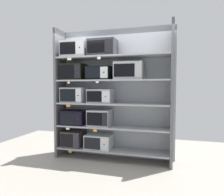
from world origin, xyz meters
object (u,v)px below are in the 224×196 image
at_px(microwave_8, 129,71).
at_px(microwave_1, 99,141).
at_px(microwave_2, 75,117).
at_px(microwave_0, 74,138).
at_px(microwave_10, 103,48).
at_px(microwave_4, 74,95).
at_px(microwave_7, 99,73).
at_px(microwave_6, 74,72).
at_px(microwave_3, 100,118).
at_px(microwave_9, 75,50).
at_px(microwave_5, 101,96).

bearing_deg(microwave_8, microwave_1, -179.96).
bearing_deg(microwave_2, microwave_0, -179.80).
bearing_deg(microwave_10, microwave_2, -179.98).
bearing_deg(microwave_2, microwave_8, 0.01).
height_order(microwave_4, microwave_7, microwave_7).
distance_m(microwave_6, microwave_8, 1.15).
bearing_deg(microwave_4, microwave_10, 0.04).
relative_size(microwave_0, microwave_10, 0.78).
bearing_deg(microwave_1, microwave_6, 179.98).
height_order(microwave_3, microwave_7, microwave_7).
height_order(microwave_0, microwave_2, microwave_2).
xyz_separation_m(microwave_2, microwave_6, (-0.01, 0.00, 0.93)).
bearing_deg(microwave_8, microwave_3, -179.97).
relative_size(microwave_3, microwave_10, 0.82).
bearing_deg(microwave_6, microwave_10, 0.02).
distance_m(microwave_2, microwave_6, 0.93).
bearing_deg(microwave_3, microwave_6, 179.99).
height_order(microwave_6, microwave_9, microwave_9).
bearing_deg(microwave_4, microwave_1, 0.01).
relative_size(microwave_5, microwave_10, 0.90).
relative_size(microwave_6, microwave_10, 0.85).
xyz_separation_m(microwave_1, microwave_4, (-0.53, -0.00, 0.93)).
bearing_deg(microwave_10, microwave_5, -179.75).
xyz_separation_m(microwave_0, microwave_10, (0.64, 0.00, 1.83)).
height_order(microwave_3, microwave_6, microwave_6).
height_order(microwave_7, microwave_9, microwave_9).
bearing_deg(microwave_3, microwave_1, -179.69).
bearing_deg(microwave_6, microwave_0, -179.57).
height_order(microwave_5, microwave_9, microwave_9).
bearing_deg(microwave_0, microwave_6, 0.43).
xyz_separation_m(microwave_7, microwave_10, (0.07, 0.00, 0.49)).
distance_m(microwave_3, microwave_4, 0.72).
relative_size(microwave_1, microwave_2, 1.07).
xyz_separation_m(microwave_3, microwave_10, (0.05, 0.00, 1.37)).
height_order(microwave_1, microwave_2, microwave_2).
xyz_separation_m(microwave_8, microwave_10, (-0.53, 0.00, 0.45)).
relative_size(microwave_8, microwave_9, 1.01).
relative_size(microwave_2, microwave_8, 0.89).
distance_m(microwave_4, microwave_6, 0.47).
bearing_deg(microwave_9, microwave_5, -0.01).
height_order(microwave_1, microwave_7, microwave_7).
bearing_deg(microwave_0, microwave_9, 0.27).
height_order(microwave_1, microwave_5, microwave_5).
height_order(microwave_3, microwave_10, microwave_10).
xyz_separation_m(microwave_0, microwave_5, (0.60, 0.00, 0.89)).
height_order(microwave_2, microwave_8, microwave_8).
relative_size(microwave_3, microwave_7, 0.94).
bearing_deg(microwave_0, microwave_2, 0.20).
bearing_deg(microwave_6, microwave_5, 0.00).
bearing_deg(microwave_3, microwave_0, -179.99).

